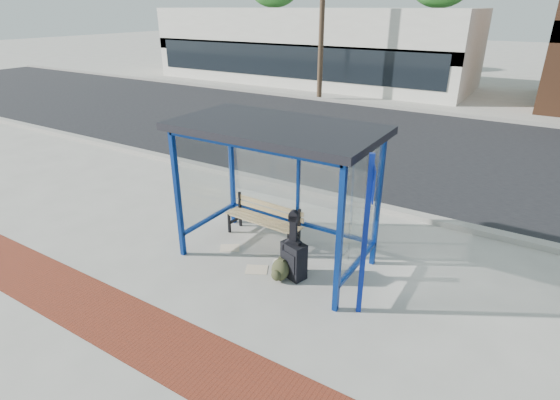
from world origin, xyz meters
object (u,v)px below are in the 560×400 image
Objects in this scene: suitcase at (294,260)px; backpack at (280,270)px; guitar_bag at (293,255)px; bench at (265,218)px.

suitcase is 1.83× the size of backpack.
suitcase reaches higher than backpack.
guitar_bag is 0.10m from suitcase.
bench is at bearing 137.76° from backpack.
bench reaches higher than suitcase.
guitar_bag is 0.33m from backpack.
guitar_bag is 1.64× the size of suitcase.
backpack is at bearing -110.77° from suitcase.
suitcase is at bearing 56.17° from backpack.
suitcase is at bearing -34.85° from guitar_bag.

